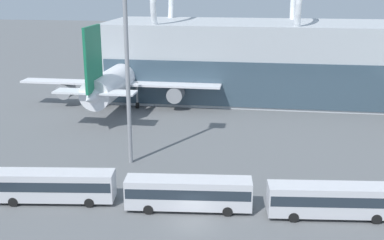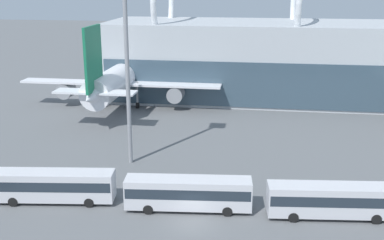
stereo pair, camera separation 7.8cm
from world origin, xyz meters
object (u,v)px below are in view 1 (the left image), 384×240
Objects in this scene: airliner_at_gate_near at (120,78)px; floodlight_mast at (126,33)px; shuttle_bus_3 at (188,192)px; shuttle_bus_4 at (333,199)px; shuttle_bus_2 at (53,184)px.

airliner_at_gate_near is 1.46× the size of floodlight_mast.
shuttle_bus_3 is at bearing -52.00° from floodlight_mast.
airliner_at_gate_near reaches higher than shuttle_bus_4.
floodlight_mast is (-9.22, 11.80, 14.33)m from shuttle_bus_3.
shuttle_bus_2 is 14.11m from shuttle_bus_3.
floodlight_mast is at bearing -161.23° from airliner_at_gate_near.
airliner_at_gate_near is at bearing 108.69° from floodlight_mast.
floodlight_mast is at bearing 122.68° from shuttle_bus_3.
shuttle_bus_4 is (28.22, 0.73, 0.00)m from shuttle_bus_2.
shuttle_bus_2 is 0.51× the size of floodlight_mast.
shuttle_bus_4 is at bearing -25.90° from floodlight_mast.
shuttle_bus_3 is 0.51× the size of floodlight_mast.
floodlight_mast reaches higher than airliner_at_gate_near.
floodlight_mast reaches higher than shuttle_bus_4.
shuttle_bus_2 is at bearing 175.60° from shuttle_bus_4.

